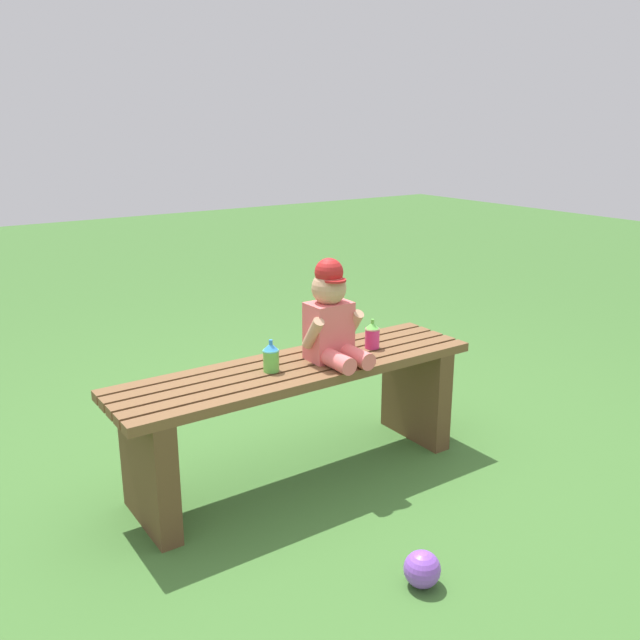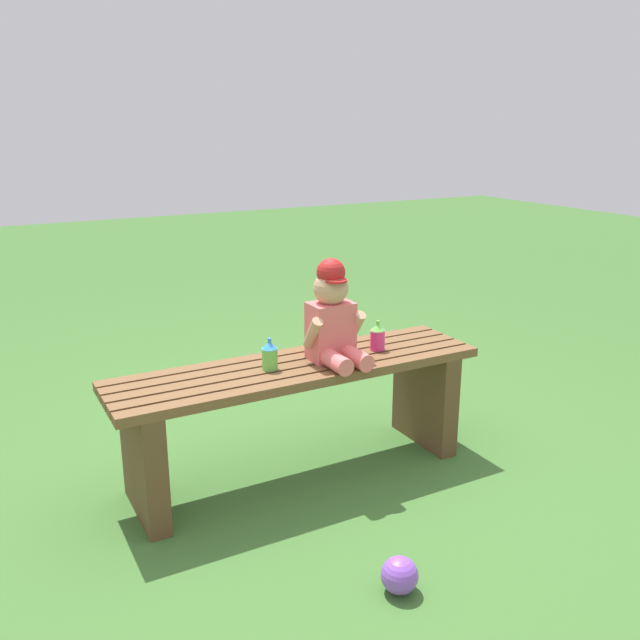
{
  "view_description": "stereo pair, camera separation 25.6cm",
  "coord_description": "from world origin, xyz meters",
  "px_view_note": "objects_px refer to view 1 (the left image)",
  "views": [
    {
      "loc": [
        -1.32,
        -2.08,
        1.38
      ],
      "look_at": [
        0.07,
        -0.05,
        0.65
      ],
      "focal_mm": 38.03,
      "sensor_mm": 36.0,
      "label": 1
    },
    {
      "loc": [
        -1.1,
        -2.22,
        1.38
      ],
      "look_at": [
        0.07,
        -0.05,
        0.65
      ],
      "focal_mm": 38.03,
      "sensor_mm": 36.0,
      "label": 2
    }
  ],
  "objects_px": {
    "park_bench": "(298,403)",
    "sippy_cup_right": "(372,334)",
    "toy_ball": "(422,569)",
    "child_figure": "(332,317)",
    "sippy_cup_left": "(271,357)"
  },
  "relations": [
    {
      "from": "child_figure",
      "to": "sippy_cup_right",
      "type": "height_order",
      "value": "child_figure"
    },
    {
      "from": "park_bench",
      "to": "sippy_cup_right",
      "type": "distance_m",
      "value": 0.42
    },
    {
      "from": "sippy_cup_left",
      "to": "sippy_cup_right",
      "type": "xyz_separation_m",
      "value": [
        0.48,
        0.0,
        0.0
      ]
    },
    {
      "from": "child_figure",
      "to": "sippy_cup_left",
      "type": "bearing_deg",
      "value": 174.89
    },
    {
      "from": "sippy_cup_left",
      "to": "toy_ball",
      "type": "height_order",
      "value": "sippy_cup_left"
    },
    {
      "from": "toy_ball",
      "to": "child_figure",
      "type": "bearing_deg",
      "value": 75.6
    },
    {
      "from": "toy_ball",
      "to": "park_bench",
      "type": "bearing_deg",
      "value": 85.8
    },
    {
      "from": "child_figure",
      "to": "sippy_cup_left",
      "type": "distance_m",
      "value": 0.29
    },
    {
      "from": "child_figure",
      "to": "sippy_cup_left",
      "type": "height_order",
      "value": "child_figure"
    },
    {
      "from": "sippy_cup_right",
      "to": "toy_ball",
      "type": "distance_m",
      "value": 1.01
    },
    {
      "from": "child_figure",
      "to": "sippy_cup_right",
      "type": "relative_size",
      "value": 3.26
    },
    {
      "from": "sippy_cup_right",
      "to": "toy_ball",
      "type": "height_order",
      "value": "sippy_cup_right"
    },
    {
      "from": "child_figure",
      "to": "sippy_cup_right",
      "type": "xyz_separation_m",
      "value": [
        0.22,
        0.02,
        -0.12
      ]
    },
    {
      "from": "child_figure",
      "to": "sippy_cup_left",
      "type": "xyz_separation_m",
      "value": [
        -0.26,
        0.02,
        -0.12
      ]
    },
    {
      "from": "sippy_cup_left",
      "to": "toy_ball",
      "type": "relative_size",
      "value": 1.07
    }
  ]
}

